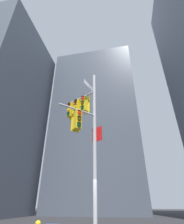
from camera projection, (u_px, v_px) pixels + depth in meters
The scene contains 2 objects.
building_mid_block at pixel (99, 130), 35.83m from camera, with size 15.47×15.47×30.32m, color #4C5460.
signal_pole_assembly at pixel (83, 121), 9.70m from camera, with size 2.37×2.87×8.74m.
Camera 1 is at (1.54, -8.31, 1.51)m, focal length 27.22 mm.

